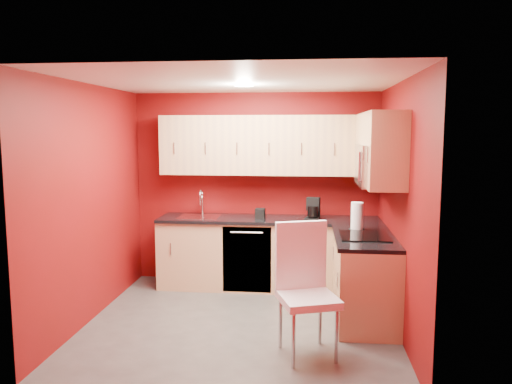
% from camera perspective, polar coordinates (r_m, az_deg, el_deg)
% --- Properties ---
extents(floor, '(3.20, 3.20, 0.00)m').
position_cam_1_polar(floor, '(5.45, -1.72, -14.62)').
color(floor, '#4D4B48').
rests_on(floor, ground).
extents(ceiling, '(3.20, 3.20, 0.00)m').
position_cam_1_polar(ceiling, '(5.09, -1.83, 12.53)').
color(ceiling, white).
rests_on(ceiling, wall_back).
extents(wall_back, '(3.20, 0.00, 3.20)m').
position_cam_1_polar(wall_back, '(6.60, -0.00, 0.43)').
color(wall_back, maroon).
rests_on(wall_back, floor).
extents(wall_front, '(3.20, 0.00, 3.20)m').
position_cam_1_polar(wall_front, '(3.67, -4.98, -5.03)').
color(wall_front, maroon).
rests_on(wall_front, floor).
extents(wall_left, '(0.00, 3.00, 3.00)m').
position_cam_1_polar(wall_left, '(5.57, -18.31, -1.19)').
color(wall_left, maroon).
rests_on(wall_left, floor).
extents(wall_right, '(0.00, 3.00, 3.00)m').
position_cam_1_polar(wall_right, '(5.16, 16.13, -1.75)').
color(wall_right, maroon).
rests_on(wall_right, floor).
extents(base_cabinets_back, '(2.80, 0.60, 0.87)m').
position_cam_1_polar(base_cabinets_back, '(6.44, 1.50, -7.14)').
color(base_cabinets_back, tan).
rests_on(base_cabinets_back, floor).
extents(base_cabinets_right, '(0.60, 1.30, 0.87)m').
position_cam_1_polar(base_cabinets_right, '(5.53, 12.28, -9.69)').
color(base_cabinets_right, tan).
rests_on(base_cabinets_right, floor).
extents(countertop_back, '(2.80, 0.63, 0.04)m').
position_cam_1_polar(countertop_back, '(6.32, 1.50, -3.17)').
color(countertop_back, black).
rests_on(countertop_back, base_cabinets_back).
extents(countertop_right, '(0.63, 1.27, 0.04)m').
position_cam_1_polar(countertop_right, '(5.41, 12.27, -5.11)').
color(countertop_right, black).
rests_on(countertop_right, base_cabinets_right).
extents(upper_cabinets_back, '(2.80, 0.35, 0.75)m').
position_cam_1_polar(upper_cabinets_back, '(6.36, 1.63, 5.37)').
color(upper_cabinets_back, tan).
rests_on(upper_cabinets_back, wall_back).
extents(upper_cabinets_right, '(0.35, 1.55, 0.75)m').
position_cam_1_polar(upper_cabinets_right, '(5.51, 13.77, 5.54)').
color(upper_cabinets_right, tan).
rests_on(upper_cabinets_right, wall_right).
extents(microwave, '(0.42, 0.76, 0.42)m').
position_cam_1_polar(microwave, '(5.28, 13.70, 3.01)').
color(microwave, silver).
rests_on(microwave, upper_cabinets_right).
extents(cooktop, '(0.50, 0.55, 0.01)m').
position_cam_1_polar(cooktop, '(5.37, 12.26, -4.93)').
color(cooktop, black).
rests_on(cooktop, countertop_right).
extents(sink, '(0.52, 0.42, 0.35)m').
position_cam_1_polar(sink, '(6.46, -6.47, -2.50)').
color(sink, silver).
rests_on(sink, countertop_back).
extents(dishwasher_front, '(0.60, 0.02, 0.82)m').
position_cam_1_polar(dishwasher_front, '(6.18, -1.05, -7.74)').
color(dishwasher_front, black).
rests_on(dishwasher_front, base_cabinets_back).
extents(downlight, '(0.20, 0.20, 0.01)m').
position_cam_1_polar(downlight, '(5.38, -1.38, 12.08)').
color(downlight, white).
rests_on(downlight, ceiling).
extents(coffee_maker, '(0.21, 0.25, 0.27)m').
position_cam_1_polar(coffee_maker, '(6.21, 6.46, -1.94)').
color(coffee_maker, black).
rests_on(coffee_maker, countertop_back).
extents(napkin_holder, '(0.12, 0.12, 0.13)m').
position_cam_1_polar(napkin_holder, '(6.29, 0.48, -2.46)').
color(napkin_holder, black).
rests_on(napkin_holder, countertop_back).
extents(paper_towel, '(0.18, 0.18, 0.31)m').
position_cam_1_polar(paper_towel, '(5.66, 11.46, -2.73)').
color(paper_towel, white).
rests_on(paper_towel, countertop_right).
extents(dining_chair, '(0.62, 0.63, 1.19)m').
position_cam_1_polar(dining_chair, '(4.53, 5.96, -11.25)').
color(dining_chair, white).
rests_on(dining_chair, floor).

